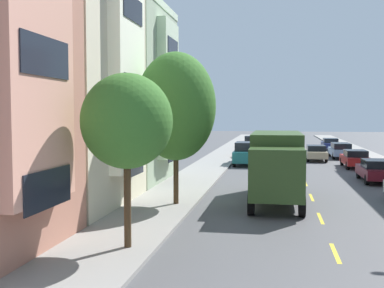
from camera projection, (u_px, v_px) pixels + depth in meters
The scene contains 15 objects.
ground_plane at pixel (299, 169), 37.42m from camera, with size 160.00×160.00×0.00m, color #4C4C4F.
sidewalk_left at pixel (206, 169), 36.68m from camera, with size 3.20×120.00×0.14m, color gray.
lane_centerline_dashes at pixel (303, 178), 32.02m from camera, with size 0.14×47.20×0.01m.
townhouse_third_sage at pixel (87, 97), 30.49m from camera, with size 10.99×8.08×11.14m.
street_tree_nearest at pixel (127, 121), 14.76m from camera, with size 2.85×2.85×5.44m.
street_tree_second at pixel (176, 106), 21.96m from camera, with size 3.69×3.69×7.01m.
delivery_box_truck at pixel (277, 163), 23.37m from camera, with size 2.40×8.04×3.36m.
parked_suv_teal at pixel (246, 153), 40.26m from camera, with size 1.96×4.81×1.93m.
parked_sedan_red at pixel (355, 158), 38.07m from camera, with size 1.84×4.52×1.43m.
parked_sedan_navy at pixel (330, 144), 56.24m from camera, with size 1.85×4.52×1.43m.
parked_sedan_burgundy at pixel (376, 170), 30.15m from camera, with size 1.81×4.51×1.43m.
parked_pickup_charcoal at pixel (253, 143), 56.39m from camera, with size 2.14×5.35×1.73m.
parked_wagon_sky at pixel (340, 150), 46.30m from camera, with size 1.86×4.71×1.50m.
parked_wagon_orange at pixel (248, 149), 47.03m from camera, with size 1.96×4.75×1.50m.
moving_champagne_sedan at pixel (316, 153), 43.89m from camera, with size 1.80×4.50×1.43m.
Camera 1 is at (-1.86, -8.12, 4.32)m, focal length 44.73 mm.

